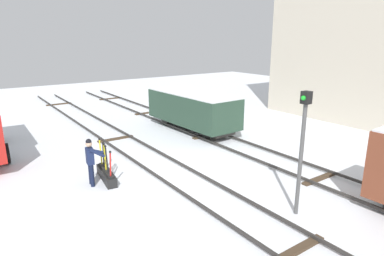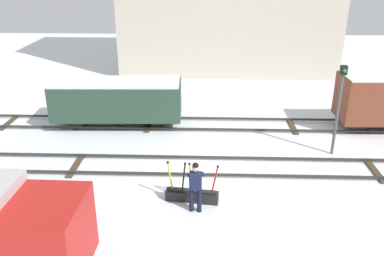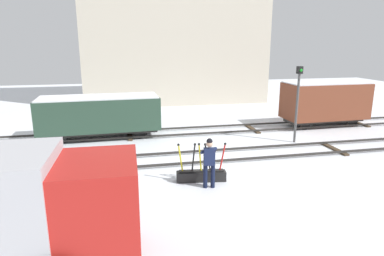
{
  "view_description": "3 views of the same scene",
  "coord_description": "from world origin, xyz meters",
  "px_view_note": "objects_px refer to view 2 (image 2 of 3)",
  "views": [
    {
      "loc": [
        10.3,
        -6.4,
        5.25
      ],
      "look_at": [
        -0.76,
        1.39,
        1.56
      ],
      "focal_mm": 31.01,
      "sensor_mm": 36.0,
      "label": 1
    },
    {
      "loc": [
        -0.72,
        -14.34,
        7.74
      ],
      "look_at": [
        -1.27,
        0.81,
        1.38
      ],
      "focal_mm": 38.5,
      "sensor_mm": 36.0,
      "label": 2
    },
    {
      "loc": [
        -3.86,
        -13.47,
        4.9
      ],
      "look_at": [
        -0.56,
        2.09,
        0.87
      ],
      "focal_mm": 31.52,
      "sensor_mm": 36.0,
      "label": 3
    }
  ],
  "objects_px": {
    "switch_lever_frame": "(192,194)",
    "signal_post": "(339,101)",
    "freight_car_back_track": "(118,100)",
    "rail_worker": "(196,184)"
  },
  "relations": [
    {
      "from": "rail_worker",
      "to": "signal_post",
      "type": "bearing_deg",
      "value": 45.57
    },
    {
      "from": "switch_lever_frame",
      "to": "signal_post",
      "type": "relative_size",
      "value": 0.48
    },
    {
      "from": "rail_worker",
      "to": "signal_post",
      "type": "relative_size",
      "value": 0.47
    },
    {
      "from": "rail_worker",
      "to": "signal_post",
      "type": "distance_m",
      "value": 7.3
    },
    {
      "from": "switch_lever_frame",
      "to": "freight_car_back_track",
      "type": "relative_size",
      "value": 0.3
    },
    {
      "from": "rail_worker",
      "to": "signal_post",
      "type": "xyz_separation_m",
      "value": [
        5.65,
        4.43,
        1.33
      ]
    },
    {
      "from": "signal_post",
      "to": "freight_car_back_track",
      "type": "height_order",
      "value": "signal_post"
    },
    {
      "from": "switch_lever_frame",
      "to": "rail_worker",
      "type": "height_order",
      "value": "rail_worker"
    },
    {
      "from": "switch_lever_frame",
      "to": "signal_post",
      "type": "xyz_separation_m",
      "value": [
        5.79,
        3.84,
        2.08
      ]
    },
    {
      "from": "switch_lever_frame",
      "to": "signal_post",
      "type": "bearing_deg",
      "value": 41.06
    }
  ]
}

